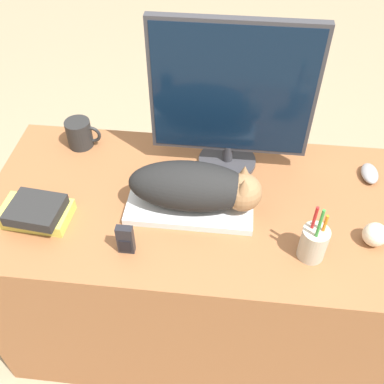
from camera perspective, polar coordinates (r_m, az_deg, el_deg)
desk at (r=1.75m, az=0.21°, el=-9.70°), size 1.37×0.69×0.75m
keyboard at (r=1.43m, az=-0.26°, el=-1.77°), size 0.40×0.19×0.02m
cat at (r=1.36m, az=0.83°, el=0.65°), size 0.41×0.16×0.15m
monitor at (r=1.43m, az=5.08°, el=12.03°), size 0.52×0.20×0.53m
computer_mouse at (r=1.64m, az=21.62°, el=2.21°), size 0.06×0.10×0.03m
coffee_mug at (r=1.69m, az=-14.04°, el=7.21°), size 0.13×0.09×0.10m
pen_cup at (r=1.32m, az=15.17°, el=-6.22°), size 0.08×0.08×0.21m
baseball at (r=1.43m, az=22.20°, el=-5.02°), size 0.07×0.07×0.07m
phone at (r=1.31m, az=-8.44°, el=-6.01°), size 0.05×0.03×0.10m
book_stack at (r=1.46m, az=-19.23°, el=-2.42°), size 0.22×0.16×0.08m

